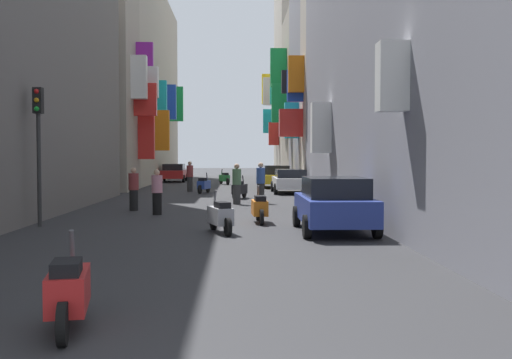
{
  "coord_description": "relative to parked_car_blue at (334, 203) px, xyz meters",
  "views": [
    {
      "loc": [
        1.14,
        -2.22,
        2.06
      ],
      "look_at": [
        1.85,
        20.17,
        1.17
      ],
      "focal_mm": 41.88,
      "sensor_mm": 36.0,
      "label": 1
    }
  ],
  "objects": [
    {
      "name": "building_right_far",
      "position": [
        4.23,
        40.93,
        10.2
      ],
      "size": [
        7.34,
        10.7,
        21.99
      ],
      "color": "#B2A899",
      "rests_on": "ground"
    },
    {
      "name": "scooter_blue",
      "position": [
        -4.45,
        17.07,
        -0.32
      ],
      "size": [
        0.72,
        1.8,
        1.13
      ],
      "color": "#2D4CAD",
      "rests_on": "ground"
    },
    {
      "name": "scooter_red",
      "position": [
        -4.62,
        -8.85,
        -0.32
      ],
      "size": [
        0.62,
        1.83,
        1.13
      ],
      "color": "red",
      "rests_on": "ground"
    },
    {
      "name": "scooter_silver",
      "position": [
        -3.06,
        -0.08,
        -0.32
      ],
      "size": [
        0.76,
        1.87,
        1.13
      ],
      "color": "#ADADB2",
      "rests_on": "ground"
    },
    {
      "name": "scooter_green",
      "position": [
        -3.52,
        27.09,
        -0.32
      ],
      "size": [
        0.83,
        1.88,
        1.13
      ],
      "color": "#287F3D",
      "rests_on": "ground"
    },
    {
      "name": "pedestrian_near_left",
      "position": [
        -1.58,
        9.98,
        0.11
      ],
      "size": [
        0.54,
        0.54,
        1.77
      ],
      "color": "#2A2A2A",
      "rests_on": "ground"
    },
    {
      "name": "traffic_light_near_corner",
      "position": [
        -8.37,
        1.55,
        1.98
      ],
      "size": [
        0.26,
        0.34,
        4.04
      ],
      "color": "#2D2D2D",
      "rests_on": "ground"
    },
    {
      "name": "pedestrian_crossing",
      "position": [
        -5.41,
        4.97,
        0.01
      ],
      "size": [
        0.5,
        0.5,
        1.59
      ],
      "color": "black",
      "rests_on": "ground"
    },
    {
      "name": "pedestrian_near_right",
      "position": [
        -5.33,
        18.46,
        0.1
      ],
      "size": [
        0.5,
        0.5,
        1.75
      ],
      "color": "#343434",
      "rests_on": "ground"
    },
    {
      "name": "parked_car_red",
      "position": [
        -7.66,
        31.84,
        -0.03
      ],
      "size": [
        1.99,
        4.01,
        1.43
      ],
      "color": "#B21E1E",
      "rests_on": "ground"
    },
    {
      "name": "parked_car_yellow",
      "position": [
        -0.07,
        22.87,
        -0.02
      ],
      "size": [
        1.95,
        4.09,
        1.44
      ],
      "color": "gold",
      "rests_on": "ground"
    },
    {
      "name": "scooter_orange",
      "position": [
        -1.92,
        2.32,
        -0.32
      ],
      "size": [
        0.49,
        1.88,
        1.13
      ],
      "color": "orange",
      "rests_on": "ground"
    },
    {
      "name": "pedestrian_far_away",
      "position": [
        -6.5,
        6.56,
        0.03
      ],
      "size": [
        0.53,
        0.53,
        1.62
      ],
      "color": "black",
      "rests_on": "ground"
    },
    {
      "name": "building_right_mid_c",
      "position": [
        4.21,
        31.94,
        5.8
      ],
      "size": [
        7.28,
        7.25,
        13.14
      ],
      "color": "#9E9384",
      "rests_on": "ground"
    },
    {
      "name": "pedestrian_mid_street",
      "position": [
        -2.63,
        9.4,
        0.09
      ],
      "size": [
        0.54,
        0.54,
        1.73
      ],
      "color": "#363636",
      "rests_on": "ground"
    },
    {
      "name": "building_right_mid_a",
      "position": [
        4.21,
        19.02,
        7.81
      ],
      "size": [
        7.38,
        3.11,
        17.25
      ],
      "color": "#B2A899",
      "rests_on": "ground"
    },
    {
      "name": "parked_car_blue",
      "position": [
        0.0,
        0.0,
        0.0
      ],
      "size": [
        1.94,
        3.9,
        1.49
      ],
      "color": "navy",
      "rests_on": "ground"
    },
    {
      "name": "parked_car_white",
      "position": [
        0.32,
        16.98,
        -0.07
      ],
      "size": [
        1.95,
        4.19,
        1.32
      ],
      "color": "white",
      "rests_on": "ground"
    },
    {
      "name": "building_left_mid_c",
      "position": [
        -11.75,
        34.25,
        7.15
      ],
      "size": [
        7.23,
        24.04,
        15.87
      ],
      "color": "#B2A899",
      "rests_on": "ground"
    },
    {
      "name": "scooter_black",
      "position": [
        -2.5,
        12.72,
        -0.32
      ],
      "size": [
        0.78,
        1.84,
        1.13
      ],
      "color": "black",
      "rests_on": "ground"
    },
    {
      "name": "ground_plane",
      "position": [
        -3.75,
        16.27,
        -0.78
      ],
      "size": [
        140.0,
        140.0,
        0.0
      ],
      "primitive_type": "plane",
      "color": "#2D2D30"
    },
    {
      "name": "building_left_mid_b",
      "position": [
        -11.7,
        19.86,
        6.13
      ],
      "size": [
        7.39,
        4.76,
        13.85
      ],
      "color": "#9E9384",
      "rests_on": "ground"
    },
    {
      "name": "building_right_mid_b",
      "position": [
        4.23,
        24.45,
        8.12
      ],
      "size": [
        7.33,
        7.75,
        17.83
      ],
      "color": "gray",
      "rests_on": "ground"
    }
  ]
}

